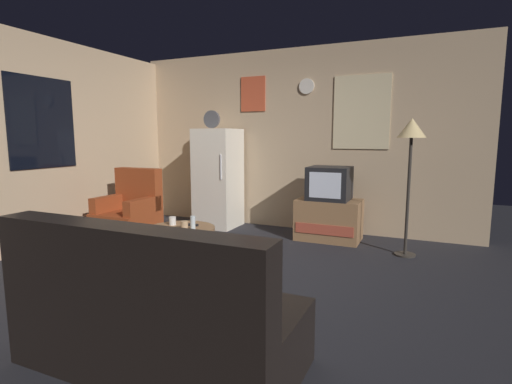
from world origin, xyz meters
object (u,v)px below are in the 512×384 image
object	(u,v)px
coffee_table	(181,247)
mug_ceramic_tan	(184,225)
wine_glass	(193,223)
fridge	(218,178)
mug_ceramic_white	(172,221)
tv_stand	(329,220)
couch	(155,318)
standing_lamp	(411,139)
crt_tv	(329,183)
remote_control	(191,225)
armchair	(129,216)

from	to	relation	value
coffee_table	mug_ceramic_tan	size ratio (longest dim) A/B	8.00
coffee_table	wine_glass	size ratio (longest dim) A/B	4.80
fridge	mug_ceramic_white	xyz separation A→B (m)	(0.43, -1.78, -0.28)
tv_stand	mug_ceramic_tan	distance (m)	2.11
coffee_table	wine_glass	distance (m)	0.35
mug_ceramic_tan	couch	world-z (taller)	couch
standing_lamp	wine_glass	bearing A→B (deg)	-143.75
mug_ceramic_tan	mug_ceramic_white	bearing A→B (deg)	152.00
crt_tv	wine_glass	bearing A→B (deg)	-118.74
fridge	crt_tv	bearing A→B (deg)	-3.41
crt_tv	couch	world-z (taller)	crt_tv
remote_control	armchair	world-z (taller)	armchair
mug_ceramic_tan	armchair	world-z (taller)	armchair
standing_lamp	couch	distance (m)	3.41
wine_glass	armchair	bearing A→B (deg)	155.42
mug_ceramic_tan	armchair	bearing A→B (deg)	153.50
crt_tv	remote_control	xyz separation A→B (m)	(-1.11, -1.63, -0.33)
coffee_table	wine_glass	bearing A→B (deg)	-14.72
crt_tv	couch	xyz separation A→B (m)	(-0.24, -3.35, -0.46)
tv_stand	coffee_table	distance (m)	2.10
fridge	remote_control	xyz separation A→B (m)	(0.64, -1.73, -0.32)
coffee_table	mug_ceramic_white	world-z (taller)	mug_ceramic_white
wine_glass	crt_tv	bearing A→B (deg)	61.26
tv_stand	mug_ceramic_tan	size ratio (longest dim) A/B	9.33
crt_tv	armchair	size ratio (longest dim) A/B	0.56
standing_lamp	coffee_table	size ratio (longest dim) A/B	2.21
coffee_table	mug_ceramic_tan	bearing A→B (deg)	-33.77
mug_ceramic_tan	standing_lamp	bearing A→B (deg)	35.11
standing_lamp	couch	size ratio (longest dim) A/B	0.94
standing_lamp	armchair	bearing A→B (deg)	-166.78
mug_ceramic_white	armchair	size ratio (longest dim) A/B	0.09
coffee_table	wine_glass	xyz separation A→B (m)	(0.19, -0.05, 0.29)
tv_stand	standing_lamp	xyz separation A→B (m)	(0.99, -0.34, 1.08)
tv_stand	mug_ceramic_tan	world-z (taller)	tv_stand
standing_lamp	remote_control	xyz separation A→B (m)	(-2.11, -1.29, -0.92)
armchair	couch	xyz separation A→B (m)	(2.16, -2.21, -0.03)
armchair	tv_stand	bearing A→B (deg)	25.33
remote_control	couch	world-z (taller)	couch
tv_stand	crt_tv	size ratio (longest dim) A/B	1.56
remote_control	mug_ceramic_white	bearing A→B (deg)	-173.05
crt_tv	fridge	bearing A→B (deg)	176.59
tv_stand	coffee_table	size ratio (longest dim) A/B	1.17
tv_stand	couch	distance (m)	3.36
fridge	crt_tv	distance (m)	1.76
tv_stand	armchair	size ratio (longest dim) A/B	0.87
tv_stand	crt_tv	distance (m)	0.49
wine_glass	remote_control	xyz separation A→B (m)	(-0.13, 0.17, -0.06)
fridge	coffee_table	distance (m)	2.01
tv_stand	armchair	bearing A→B (deg)	-154.67
standing_lamp	couch	xyz separation A→B (m)	(-1.24, -3.01, -1.05)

